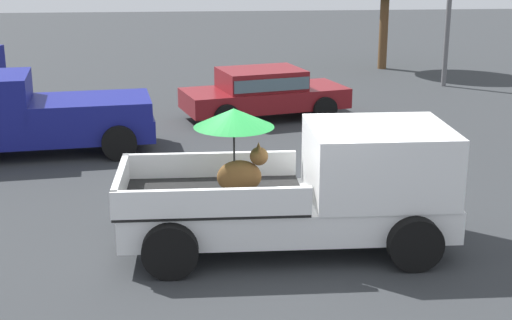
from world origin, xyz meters
name	(u,v)px	position (x,y,z in m)	size (l,w,h in m)	color
ground_plane	(286,246)	(0.00, 0.00, 0.00)	(80.00, 80.00, 0.00)	#2D3033
pickup_truck_main	(316,187)	(0.46, 0.00, 0.97)	(5.08, 2.30, 2.20)	black
pickup_truck_far	(33,115)	(-4.90, 5.76, 0.87)	(4.98, 2.62, 1.80)	black
parked_sedan_near	(263,91)	(0.49, 8.68, 0.74)	(4.61, 2.80, 1.33)	black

